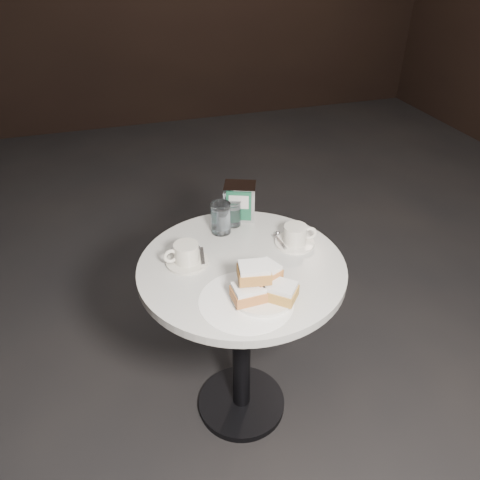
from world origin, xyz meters
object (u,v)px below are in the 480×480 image
object	(u,v)px
coffee_cup_right	(295,236)
napkin_dispenser	(240,201)
coffee_cup_left	(186,255)
water_glass_left	(221,218)
water_glass_right	(233,213)
beignet_plate	(262,286)
cafe_table	(242,308)

from	to	relation	value
coffee_cup_right	napkin_dispenser	xyz separation A→B (m)	(-0.13, 0.24, 0.04)
coffee_cup_left	water_glass_left	xyz separation A→B (m)	(0.16, 0.15, 0.02)
water_glass_right	napkin_dispenser	distance (m)	0.07
coffee_cup_left	napkin_dispenser	world-z (taller)	napkin_dispenser
coffee_cup_right	water_glass_right	world-z (taller)	water_glass_right
water_glass_left	napkin_dispenser	xyz separation A→B (m)	(0.10, 0.08, 0.01)
beignet_plate	napkin_dispenser	bearing A→B (deg)	80.80
water_glass_left	water_glass_right	size ratio (longest dim) A/B	1.19
beignet_plate	water_glass_left	bearing A→B (deg)	92.97
coffee_cup_left	coffee_cup_right	distance (m)	0.39
cafe_table	coffee_cup_left	bearing A→B (deg)	160.29
cafe_table	napkin_dispenser	xyz separation A→B (m)	(0.08, 0.30, 0.27)
water_glass_left	beignet_plate	bearing A→B (deg)	-87.03
coffee_cup_right	napkin_dispenser	bearing A→B (deg)	130.96
water_glass_right	napkin_dispenser	bearing A→B (deg)	47.71
beignet_plate	coffee_cup_left	xyz separation A→B (m)	(-0.18, 0.24, -0.01)
cafe_table	beignet_plate	bearing A→B (deg)	-87.59
coffee_cup_right	water_glass_left	bearing A→B (deg)	157.73
coffee_cup_left	napkin_dispenser	size ratio (longest dim) A/B	1.10
water_glass_left	water_glass_right	bearing A→B (deg)	32.47
cafe_table	water_glass_left	distance (m)	0.33
beignet_plate	coffee_cup_left	world-z (taller)	beignet_plate
cafe_table	beignet_plate	xyz separation A→B (m)	(0.01, -0.18, 0.24)
coffee_cup_right	water_glass_left	world-z (taller)	water_glass_left
beignet_plate	water_glass_right	world-z (taller)	beignet_plate
cafe_table	napkin_dispenser	size ratio (longest dim) A/B	5.19
water_glass_left	napkin_dispenser	world-z (taller)	napkin_dispenser
coffee_cup_right	water_glass_right	distance (m)	0.26
cafe_table	water_glass_right	bearing A→B (deg)	80.32
water_glass_right	napkin_dispenser	world-z (taller)	napkin_dispenser
cafe_table	napkin_dispenser	world-z (taller)	napkin_dispenser
napkin_dispenser	water_glass_left	bearing A→B (deg)	-118.58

